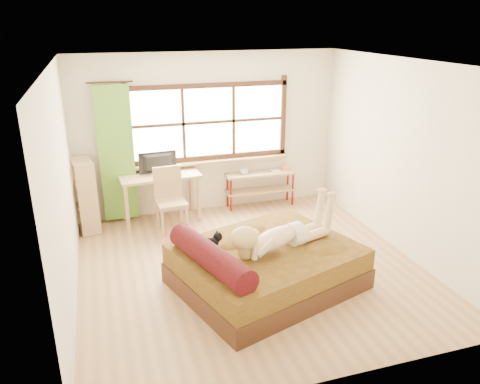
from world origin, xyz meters
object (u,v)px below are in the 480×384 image
object	(u,v)px
bookshelf	(86,196)
kitten	(209,242)
bed	(264,266)
chair	(170,195)
pipe_shelf	(261,181)
desk	(160,181)
woman	(281,224)

from	to	relation	value
bookshelf	kitten	bearing A→B (deg)	-66.75
bed	bookshelf	bearing A→B (deg)	113.17
chair	pipe_shelf	size ratio (longest dim) A/B	0.80
bed	bookshelf	world-z (taller)	bookshelf
kitten	desk	size ratio (longest dim) A/B	0.24
bed	chair	size ratio (longest dim) A/B	2.51
bed	kitten	size ratio (longest dim) A/B	7.99
woman	kitten	distance (m)	0.90
bookshelf	pipe_shelf	bearing A→B (deg)	-5.21
bed	kitten	xyz separation A→B (m)	(-0.67, 0.12, 0.37)
kitten	pipe_shelf	bearing A→B (deg)	39.73
chair	bookshelf	distance (m)	1.30
woman	chair	xyz separation A→B (m)	(-1.03, 2.13, -0.28)
bed	bookshelf	distance (m)	3.19
chair	bed	bearing A→B (deg)	-72.14
pipe_shelf	bookshelf	size ratio (longest dim) A/B	1.09
kitten	chair	size ratio (longest dim) A/B	0.31
bed	bookshelf	xyz separation A→B (m)	(-2.09, 2.39, 0.30)
chair	kitten	bearing A→B (deg)	-89.12
bed	chair	distance (m)	2.27
pipe_shelf	desk	bearing A→B (deg)	-174.47
desk	bookshelf	size ratio (longest dim) A/B	1.14
woman	pipe_shelf	xyz separation A→B (m)	(0.68, 2.61, -0.38)
bed	chair	xyz separation A→B (m)	(-0.83, 2.10, 0.27)
woman	kitten	world-z (taller)	woman
pipe_shelf	bookshelf	world-z (taller)	bookshelf
chair	pipe_shelf	distance (m)	1.78
woman	bookshelf	bearing A→B (deg)	115.37
bed	pipe_shelf	xyz separation A→B (m)	(0.88, 2.58, 0.17)
bed	kitten	distance (m)	0.77
woman	bookshelf	distance (m)	3.35
desk	woman	bearing A→B (deg)	-69.42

